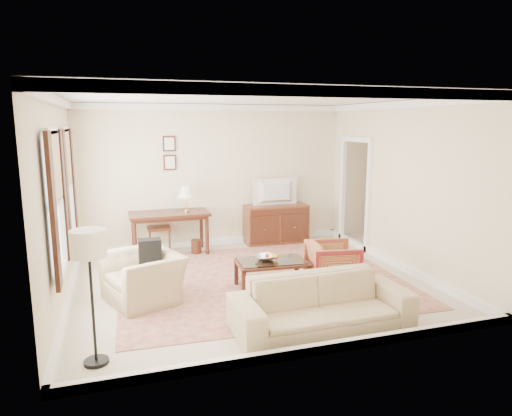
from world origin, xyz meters
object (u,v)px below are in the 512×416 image
tv (277,183)px  sofa (322,295)px  striped_armchair (333,262)px  coffee_table (272,267)px  sideboard (276,224)px  writing_desk (169,218)px  club_armchair (143,269)px

tv → sofa: size_ratio=0.41×
striped_armchair → coffee_table: bearing=91.4°
tv → sofa: (-0.88, -4.07, -0.84)m
sideboard → sofa: size_ratio=0.60×
writing_desk → tv: tv is taller
writing_desk → sideboard: (2.26, 0.19, -0.31)m
sofa → sideboard: bearing=76.9°
tv → striped_armchair: 2.85m
club_armchair → sofa: club_armchair is taller
writing_desk → sideboard: bearing=4.8°
writing_desk → coffee_table: (1.26, -2.39, -0.37)m
sideboard → striped_armchair: (-0.04, -2.73, -0.03)m
coffee_table → sofa: bearing=-85.2°
coffee_table → sofa: sofa is taller
sideboard → coffee_table: 2.78m
sideboard → striped_armchair: 2.73m
writing_desk → club_armchair: size_ratio=1.41×
sideboard → sofa: 4.18m
tv → club_armchair: tv is taller
writing_desk → club_armchair: (-0.65, -2.31, -0.25)m
club_armchair → sofa: (2.04, -1.59, -0.03)m
club_armchair → sideboard: bearing=109.9°
striped_armchair → sofa: (-0.84, -1.36, 0.05)m
coffee_table → club_armchair: (-1.91, 0.09, 0.12)m
tv → coffee_table: bearing=68.6°
sideboard → club_armchair: bearing=-139.5°
striped_armchair → club_armchair: (-2.88, 0.23, 0.09)m
writing_desk → striped_armchair: writing_desk is taller
striped_armchair → club_armchair: 2.89m
writing_desk → striped_armchair: size_ratio=1.98×
writing_desk → sofa: (1.38, -3.90, -0.28)m
striped_armchair → club_armchair: club_armchair is taller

